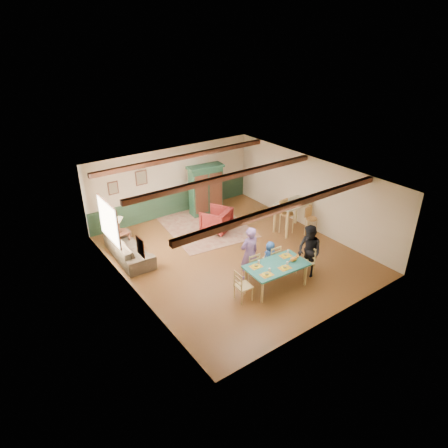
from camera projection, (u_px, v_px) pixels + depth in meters
floor at (234, 255)px, 13.25m from camera, size 8.00×8.00×0.00m
wall_back at (173, 182)px, 15.54m from camera, size 7.00×0.02×2.70m
wall_left at (131, 251)px, 10.82m from camera, size 0.02×8.00×2.70m
wall_right at (311, 194)px, 14.46m from camera, size 0.02×8.00×2.70m
ceiling at (235, 178)px, 12.03m from camera, size 7.00×8.00×0.02m
wainscot_back at (174, 203)px, 15.93m from camera, size 6.95×0.03×0.90m
ceiling_beam_front at (288, 206)px, 10.40m from camera, size 6.95×0.16×0.16m
ceiling_beam_mid at (227, 177)px, 12.36m from camera, size 6.95×0.16×0.16m
ceiling_beam_back at (184, 157)px, 14.25m from camera, size 6.95×0.16×0.16m
window_left at (108, 221)px, 11.98m from camera, size 0.06×1.60×1.30m
picture_left_wall at (141, 247)px, 10.22m from camera, size 0.04×0.42×0.52m
picture_back_a at (141, 178)px, 14.64m from camera, size 0.45×0.04×0.55m
picture_back_b at (113, 188)px, 14.14m from camera, size 0.38×0.04×0.48m
dining_table at (276, 276)px, 11.48m from camera, size 1.83×1.09×0.74m
dining_chair_far_left at (250, 266)px, 11.78m from camera, size 0.44×0.46×0.94m
dining_chair_far_right at (271, 258)px, 12.15m from camera, size 0.44×0.46×0.94m
dining_chair_end_left at (244, 285)px, 10.89m from camera, size 0.46×0.44×0.94m
dining_chair_end_right at (306, 262)px, 11.97m from camera, size 0.46×0.44×0.94m
person_man at (249, 253)px, 11.67m from camera, size 0.64×0.44×1.70m
person_woman at (309, 251)px, 11.86m from camera, size 0.66×0.83×1.63m
person_child at (270, 256)px, 12.20m from camera, size 0.50×0.34×0.99m
cat at (294, 259)px, 11.45m from camera, size 0.36×0.16×0.18m
place_setting_near_left at (267, 273)px, 10.84m from camera, size 0.41×0.32×0.11m
place_setting_near_center at (285, 266)px, 11.15m from camera, size 0.41×0.32×0.11m
place_setting_far_left at (256, 265)px, 11.21m from camera, size 0.41×0.32×0.11m
place_setting_far_right at (286, 254)px, 11.73m from camera, size 0.41×0.32×0.11m
area_rug at (206, 226)px, 15.07m from camera, size 3.23×3.69×0.01m
armoire at (206, 190)px, 15.72m from camera, size 1.47×0.71×2.00m
armchair at (216, 220)px, 14.59m from camera, size 1.29×1.30×0.88m
sofa at (129, 248)px, 12.94m from camera, size 0.99×2.36×0.68m
end_table at (121, 240)px, 13.55m from camera, size 0.53×0.53×0.59m
table_lamp at (119, 225)px, 13.30m from camera, size 0.31×0.31×0.54m
counter_table at (292, 217)px, 14.55m from camera, size 1.40×0.87×1.13m
bar_stool_left at (287, 217)px, 14.33m from camera, size 0.49×0.53×1.27m
bar_stool_right at (311, 222)px, 14.24m from camera, size 0.41×0.44×1.06m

